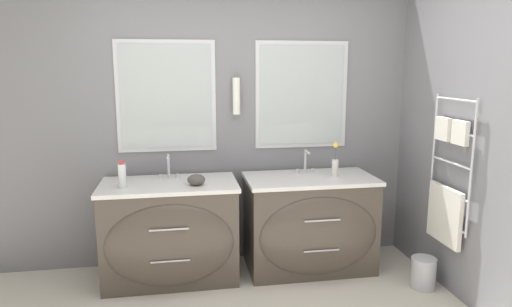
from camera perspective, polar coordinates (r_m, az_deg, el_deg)
wall_back at (r=4.10m, az=-2.98°, el=4.42°), size 4.83×0.15×2.60m
wall_right at (r=3.82m, az=24.13°, el=2.73°), size 0.13×3.41×2.60m
vanity_left at (r=3.89m, az=-10.66°, el=-9.59°), size 1.12×0.68×0.83m
vanity_right at (r=4.05m, az=6.81°, el=-8.68°), size 1.12×0.68×0.83m
faucet_left at (r=3.93m, az=-10.88°, el=-1.63°), size 0.17×0.13×0.21m
faucet_right at (r=4.08m, az=6.23°, el=-1.03°), size 0.17×0.13×0.21m
toiletry_bottle at (r=3.71m, az=-16.38°, el=-2.63°), size 0.06×0.06×0.22m
amenity_bowl at (r=3.69m, az=-7.48°, el=-3.27°), size 0.14×0.14×0.09m
flower_vase at (r=4.00m, az=9.87°, el=-1.16°), size 0.06×0.06×0.30m
waste_bin at (r=4.04m, az=20.18°, el=-13.75°), size 0.20×0.20×0.25m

